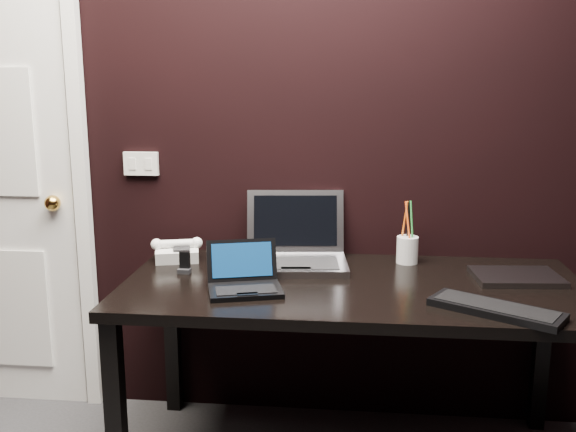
# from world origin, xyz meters

# --- Properties ---
(wall_back) EXTENTS (4.00, 0.00, 4.00)m
(wall_back) POSITION_xyz_m (0.00, 1.80, 1.30)
(wall_back) COLOR black
(wall_back) RESTS_ON ground
(wall_switch) EXTENTS (0.15, 0.02, 0.10)m
(wall_switch) POSITION_xyz_m (-0.62, 1.79, 1.12)
(wall_switch) COLOR silver
(wall_switch) RESTS_ON wall_back
(desk) EXTENTS (1.70, 0.80, 0.74)m
(desk) POSITION_xyz_m (0.30, 1.40, 0.66)
(desk) COLOR black
(desk) RESTS_ON ground
(netbook) EXTENTS (0.31, 0.29, 0.16)m
(netbook) POSITION_xyz_m (-0.09, 1.27, 0.77)
(netbook) COLOR black
(netbook) RESTS_ON desk
(silver_laptop) EXTENTS (0.44, 0.40, 0.28)m
(silver_laptop) POSITION_xyz_m (0.07, 1.61, 0.79)
(silver_laptop) COLOR #A5A4AA
(silver_laptop) RESTS_ON desk
(ext_keyboard) EXTENTS (0.43, 0.34, 0.03)m
(ext_keyboard) POSITION_xyz_m (0.76, 1.13, 0.75)
(ext_keyboard) COLOR black
(ext_keyboard) RESTS_ON desk
(closed_laptop) EXTENTS (0.33, 0.25, 0.02)m
(closed_laptop) POSITION_xyz_m (0.91, 1.50, 0.75)
(closed_laptop) COLOR gray
(closed_laptop) RESTS_ON desk
(desk_phone) EXTENTS (0.22, 0.20, 0.10)m
(desk_phone) POSITION_xyz_m (-0.43, 1.63, 0.78)
(desk_phone) COLOR silver
(desk_phone) RESTS_ON desk
(mobile_phone) EXTENTS (0.05, 0.04, 0.08)m
(mobile_phone) POSITION_xyz_m (-0.35, 1.46, 0.77)
(mobile_phone) COLOR black
(mobile_phone) RESTS_ON desk
(pen_cup) EXTENTS (0.11, 0.11, 0.26)m
(pen_cup) POSITION_xyz_m (0.52, 1.68, 0.80)
(pen_cup) COLOR silver
(pen_cup) RESTS_ON desk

